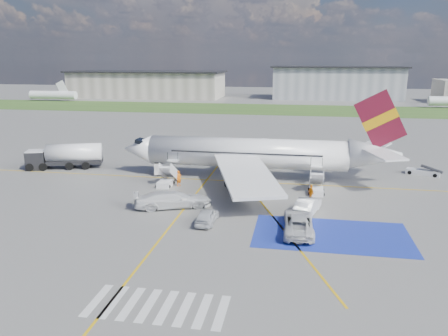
{
  "coord_description": "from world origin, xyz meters",
  "views": [
    {
      "loc": [
        6.78,
        -42.01,
        15.59
      ],
      "look_at": [
        -1.49,
        5.05,
        3.5
      ],
      "focal_mm": 35.0,
      "sensor_mm": 36.0,
      "label": 1
    }
  ],
  "objects": [
    {
      "name": "ground",
      "position": [
        0.0,
        0.0,
        0.0
      ],
      "size": [
        400.0,
        400.0,
        0.0
      ],
      "primitive_type": "plane",
      "color": "#60605E",
      "rests_on": "ground"
    },
    {
      "name": "grass_strip",
      "position": [
        0.0,
        95.0,
        0.01
      ],
      "size": [
        400.0,
        30.0,
        0.01
      ],
      "primitive_type": "cube",
      "color": "#2D4C1E",
      "rests_on": "ground"
    },
    {
      "name": "taxiway_line_main",
      "position": [
        0.0,
        12.0,
        0.01
      ],
      "size": [
        120.0,
        0.2,
        0.01
      ],
      "primitive_type": "cube",
      "color": "gold",
      "rests_on": "ground"
    },
    {
      "name": "taxiway_line_cross",
      "position": [
        -5.0,
        -10.0,
        0.01
      ],
      "size": [
        0.2,
        60.0,
        0.01
      ],
      "primitive_type": "cube",
      "color": "gold",
      "rests_on": "ground"
    },
    {
      "name": "taxiway_line_diag",
      "position": [
        0.0,
        12.0,
        0.01
      ],
      "size": [
        20.71,
        56.45,
        0.01
      ],
      "primitive_type": "cube",
      "rotation": [
        0.0,
        0.0,
        0.35
      ],
      "color": "gold",
      "rests_on": "ground"
    },
    {
      "name": "staging_box",
      "position": [
        10.0,
        -4.0,
        0.01
      ],
      "size": [
        14.0,
        8.0,
        0.01
      ],
      "primitive_type": "cube",
      "color": "#192C9A",
      "rests_on": "ground"
    },
    {
      "name": "crosswalk",
      "position": [
        -1.8,
        -18.0,
        0.01
      ],
      "size": [
        9.0,
        4.0,
        0.01
      ],
      "color": "silver",
      "rests_on": "ground"
    },
    {
      "name": "terminal_west",
      "position": [
        -55.0,
        130.0,
        5.0
      ],
      "size": [
        60.0,
        22.0,
        10.0
      ],
      "primitive_type": "cube",
      "color": "gray",
      "rests_on": "ground"
    },
    {
      "name": "terminal_centre",
      "position": [
        20.0,
        135.0,
        6.0
      ],
      "size": [
        48.0,
        18.0,
        12.0
      ],
      "primitive_type": "cube",
      "color": "gray",
      "rests_on": "ground"
    },
    {
      "name": "airliner",
      "position": [
        1.51,
        14.0,
        3.39
      ],
      "size": [
        36.81,
        32.95,
        11.92
      ],
      "color": "white",
      "rests_on": "ground"
    },
    {
      "name": "airstairs_fwd",
      "position": [
        -9.5,
        8.7,
        0.62
      ],
      "size": [
        1.9,
        5.2,
        3.6
      ],
      "color": "white",
      "rests_on": "ground"
    },
    {
      "name": "airstairs_aft",
      "position": [
        9.0,
        8.7,
        0.62
      ],
      "size": [
        1.9,
        5.2,
        3.6
      ],
      "color": "white",
      "rests_on": "ground"
    },
    {
      "name": "fuel_tanker",
      "position": [
        -26.55,
        14.71,
        1.5
      ],
      "size": [
        10.76,
        5.77,
        3.56
      ],
      "rotation": [
        0.0,
        0.0,
        0.31
      ],
      "color": "black",
      "rests_on": "ground"
    },
    {
      "name": "gpu_cart",
      "position": [
        -11.54,
        13.45,
        0.83
      ],
      "size": [
        2.53,
        2.02,
        1.84
      ],
      "rotation": [
        0.0,
        0.0,
        0.33
      ],
      "color": "white",
      "rests_on": "ground"
    },
    {
      "name": "belt_loader",
      "position": [
        23.69,
        19.64,
        0.34
      ],
      "size": [
        4.73,
        2.92,
        1.37
      ],
      "rotation": [
        0.0,
        0.0,
        -0.36
      ],
      "color": "white",
      "rests_on": "ground"
    },
    {
      "name": "car_silver_a",
      "position": [
        -1.73,
        -3.15,
        0.72
      ],
      "size": [
        1.82,
        4.27,
        1.44
      ],
      "primitive_type": "imported",
      "rotation": [
        0.0,
        0.0,
        3.11
      ],
      "color": "silver",
      "rests_on": "ground"
    },
    {
      "name": "car_silver_b",
      "position": [
        7.9,
        1.41,
        0.85
      ],
      "size": [
        3.04,
        5.42,
        1.69
      ],
      "primitive_type": "imported",
      "rotation": [
        0.0,
        0.0,
        2.88
      ],
      "color": "silver",
      "rests_on": "ground"
    },
    {
      "name": "van_white_a",
      "position": [
        7.03,
        -3.49,
        1.09
      ],
      "size": [
        2.85,
        5.87,
        2.17
      ],
      "primitive_type": "imported",
      "rotation": [
        0.0,
        0.0,
        3.17
      ],
      "color": "silver",
      "rests_on": "ground"
    },
    {
      "name": "van_white_b",
      "position": [
        -6.31,
        0.76,
        1.2
      ],
      "size": [
        6.59,
        4.46,
        2.39
      ],
      "primitive_type": "imported",
      "rotation": [
        0.0,
        0.0,
        1.93
      ],
      "color": "silver",
      "rests_on": "ground"
    },
    {
      "name": "crew_fwd",
      "position": [
        -7.84,
        8.67,
        0.99
      ],
      "size": [
        0.81,
        0.86,
        1.97
      ],
      "primitive_type": "imported",
      "rotation": [
        0.0,
        0.0,
        0.92
      ],
      "color": "orange",
      "rests_on": "ground"
    },
    {
      "name": "crew_nose",
      "position": [
        -11.56,
        13.34,
        0.76
      ],
      "size": [
        0.65,
        0.8,
        1.52
      ],
      "primitive_type": "imported",
      "rotation": [
        0.0,
        0.0,
        -1.46
      ],
      "color": "#E95E0C",
      "rests_on": "ground"
    },
    {
      "name": "crew_aft",
      "position": [
        8.32,
        5.74,
        0.89
      ],
      "size": [
        0.89,
        1.12,
        1.78
      ],
      "primitive_type": "imported",
      "rotation": [
        0.0,
        0.0,
        2.08
      ],
      "color": "orange",
      "rests_on": "ground"
    }
  ]
}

